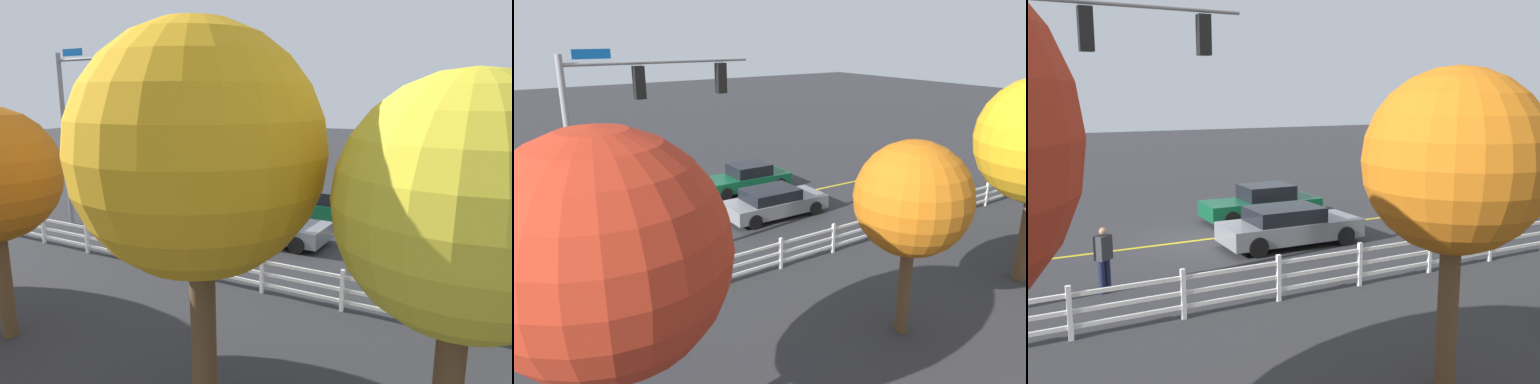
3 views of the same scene
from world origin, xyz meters
The scene contains 9 objects.
ground_plane centered at (0.00, 0.00, 0.00)m, with size 120.00×120.00×0.00m, color #2D2D30.
lane_center_stripe centered at (-4.00, 0.00, 0.00)m, with size 28.00×0.16×0.01m, color gold.
signal_assembly centered at (4.78, 4.04, 5.14)m, with size 6.15×0.37×7.40m.
car_0 centered at (-2.13, 1.97, 0.65)m, with size 4.66×2.03×1.30m.
car_1 centered at (-3.05, -1.94, 0.66)m, with size 4.68×1.98×1.39m.
pedestrian centered at (4.11, 3.81, 0.93)m, with size 0.48×0.45×1.69m.
white_rail_fence centered at (-3.00, 6.39, 0.60)m, with size 26.10×0.10×1.15m.
tree_0 centered at (-9.47, 10.94, 4.15)m, with size 3.41×3.41×5.89m.
tree_3 centered at (-5.69, 11.39, 4.67)m, with size 3.99×3.99×6.70m.
Camera 1 is at (-9.76, 17.07, 5.53)m, focal length 31.58 mm.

